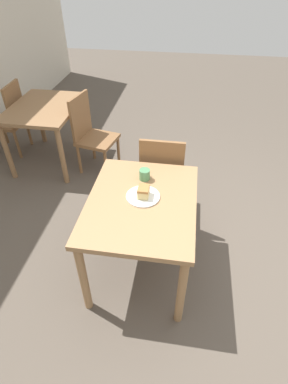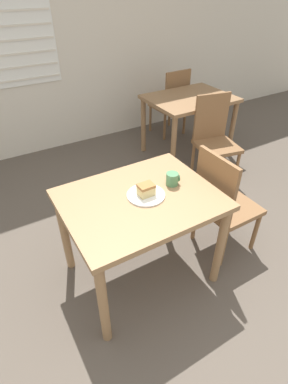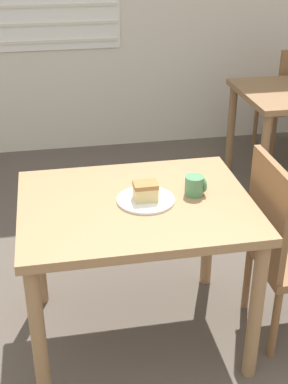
{
  "view_description": "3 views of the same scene",
  "coord_description": "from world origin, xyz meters",
  "px_view_note": "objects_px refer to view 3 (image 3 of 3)",
  "views": [
    {
      "loc": [
        -1.59,
        0.31,
        2.15
      ],
      "look_at": [
        0.07,
        0.57,
        0.78
      ],
      "focal_mm": 28.0,
      "sensor_mm": 36.0,
      "label": 1
    },
    {
      "loc": [
        -0.74,
        -0.76,
        1.9
      ],
      "look_at": [
        0.06,
        0.59,
        0.76
      ],
      "focal_mm": 28.0,
      "sensor_mm": 36.0,
      "label": 2
    },
    {
      "loc": [
        -0.31,
        -1.4,
        1.83
      ],
      "look_at": [
        0.06,
        0.56,
        0.79
      ],
      "focal_mm": 50.0,
      "sensor_mm": 36.0,
      "label": 3
    }
  ],
  "objects_px": {
    "coffee_mug": "(195,186)",
    "plate": "(146,200)",
    "chair_near_window": "(287,247)",
    "cake_slice": "(146,191)",
    "dining_table_near": "(136,224)"
  },
  "relations": [
    {
      "from": "coffee_mug",
      "to": "plate",
      "type": "bearing_deg",
      "value": -174.41
    },
    {
      "from": "chair_near_window",
      "to": "cake_slice",
      "type": "distance_m",
      "value": 0.72
    },
    {
      "from": "chair_near_window",
      "to": "coffee_mug",
      "type": "xyz_separation_m",
      "value": [
        -0.42,
        0.1,
        0.3
      ]
    },
    {
      "from": "chair_near_window",
      "to": "coffee_mug",
      "type": "relative_size",
      "value": 9.95
    },
    {
      "from": "plate",
      "to": "coffee_mug",
      "type": "bearing_deg",
      "value": 5.59
    },
    {
      "from": "plate",
      "to": "coffee_mug",
      "type": "xyz_separation_m",
      "value": [
        0.22,
        0.02,
        0.04
      ]
    },
    {
      "from": "plate",
      "to": "cake_slice",
      "type": "bearing_deg",
      "value": -109.86
    },
    {
      "from": "dining_table_near",
      "to": "chair_near_window",
      "type": "xyz_separation_m",
      "value": [
        0.69,
        -0.08,
        -0.15
      ]
    },
    {
      "from": "plate",
      "to": "cake_slice",
      "type": "distance_m",
      "value": 0.05
    },
    {
      "from": "dining_table_near",
      "to": "chair_near_window",
      "type": "relative_size",
      "value": 1.09
    },
    {
      "from": "dining_table_near",
      "to": "coffee_mug",
      "type": "height_order",
      "value": "coffee_mug"
    },
    {
      "from": "dining_table_near",
      "to": "plate",
      "type": "relative_size",
      "value": 4.0
    },
    {
      "from": "chair_near_window",
      "to": "plate",
      "type": "xyz_separation_m",
      "value": [
        -0.65,
        0.08,
        0.27
      ]
    },
    {
      "from": "chair_near_window",
      "to": "cake_slice",
      "type": "xyz_separation_m",
      "value": [
        -0.65,
        0.08,
        0.31
      ]
    },
    {
      "from": "dining_table_near",
      "to": "plate",
      "type": "height_order",
      "value": "plate"
    }
  ]
}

